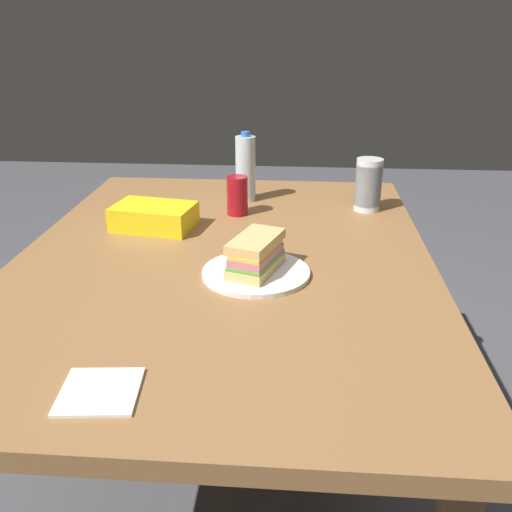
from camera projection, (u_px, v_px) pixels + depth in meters
name	position (u px, v px, depth m)	size (l,w,h in m)	color
ground_plane	(229.00, 477.00, 1.78)	(8.00, 8.00, 0.00)	#4C4C51
dining_table	(224.00, 286.00, 1.52)	(1.49, 1.08, 0.76)	olive
paper_plate	(256.00, 273.00, 1.38)	(0.26, 0.26, 0.01)	white
sandwich	(256.00, 254.00, 1.36)	(0.20, 0.14, 0.08)	#DBB26B
soda_can_red	(237.00, 196.00, 1.78)	(0.07, 0.07, 0.12)	maroon
chip_bag	(154.00, 217.00, 1.67)	(0.23, 0.15, 0.07)	yellow
water_bottle_tall	(246.00, 169.00, 1.89)	(0.07, 0.07, 0.23)	silver
plastic_cup_stack	(368.00, 185.00, 1.81)	(0.08, 0.08, 0.17)	silver
paper_napkin	(100.00, 391.00, 0.95)	(0.13, 0.13, 0.01)	white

